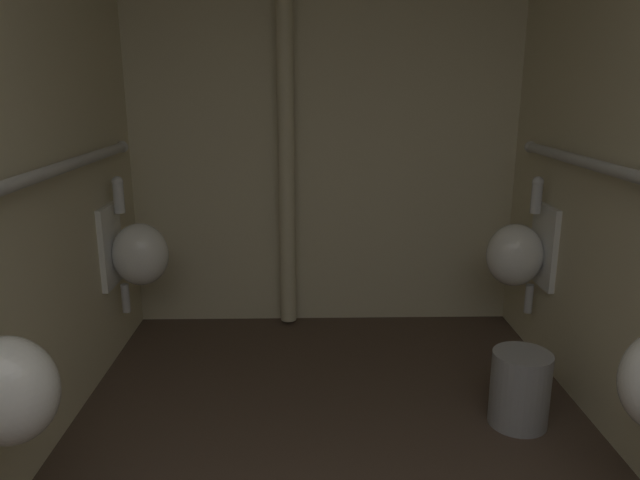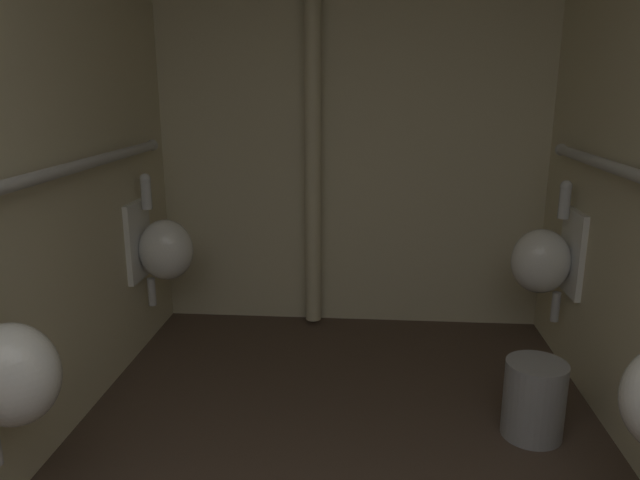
# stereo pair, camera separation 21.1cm
# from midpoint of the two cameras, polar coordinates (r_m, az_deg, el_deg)

# --- Properties ---
(wall_back) EXTENTS (2.47, 0.06, 2.54)m
(wall_back) POSITION_cam_midpoint_polar(r_m,az_deg,el_deg) (3.67, -1.27, 11.42)
(wall_back) COLOR beige
(wall_back) RESTS_ON ground
(urinal_left_mid) EXTENTS (0.32, 0.30, 0.76)m
(urinal_left_mid) POSITION_cam_midpoint_polar(r_m,az_deg,el_deg) (2.12, -30.87, -12.04)
(urinal_left_mid) COLOR white
(urinal_left_far) EXTENTS (0.32, 0.30, 0.76)m
(urinal_left_far) POSITION_cam_midpoint_polar(r_m,az_deg,el_deg) (3.39, -18.89, -1.13)
(urinal_left_far) COLOR white
(urinal_right_far) EXTENTS (0.32, 0.30, 0.76)m
(urinal_right_far) POSITION_cam_midpoint_polar(r_m,az_deg,el_deg) (3.34, 16.78, -1.20)
(urinal_right_far) COLOR white
(standpipe_back_wall) EXTENTS (0.10, 0.10, 2.49)m
(standpipe_back_wall) POSITION_cam_midpoint_polar(r_m,az_deg,el_deg) (3.57, -5.00, 11.27)
(standpipe_back_wall) COLOR beige
(standpipe_back_wall) RESTS_ON ground
(waste_bin) EXTENTS (0.26, 0.26, 0.34)m
(waste_bin) POSITION_cam_midpoint_polar(r_m,az_deg,el_deg) (2.84, 16.52, -13.50)
(waste_bin) COLOR gray
(waste_bin) RESTS_ON ground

